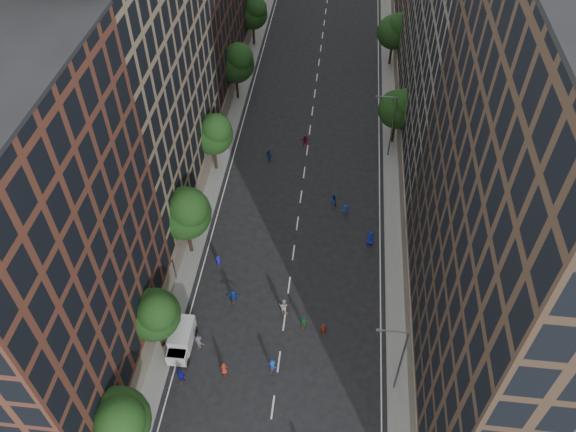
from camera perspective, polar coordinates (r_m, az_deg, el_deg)
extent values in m
plane|color=black|center=(71.06, 1.62, 4.18)|extent=(240.00, 240.00, 0.00)
cube|color=slate|center=(78.31, -6.76, 8.43)|extent=(4.00, 105.00, 0.15)
cube|color=slate|center=(77.15, 11.11, 7.17)|extent=(4.00, 105.00, 0.15)
cube|color=#532C20|center=(46.10, -25.81, -4.27)|extent=(14.00, 22.00, 30.00)
cube|color=#7E6B53|center=(61.15, -17.09, 14.20)|extent=(14.00, 26.00, 34.00)
cube|color=#422F23|center=(43.20, 24.93, -1.88)|extent=(14.00, 30.00, 36.00)
cube|color=#686156|center=(66.58, 19.44, 15.79)|extent=(14.00, 28.00, 33.00)
sphere|color=black|center=(47.24, -16.97, -19.28)|extent=(5.20, 5.20, 5.20)
sphere|color=black|center=(45.70, -16.74, -19.30)|extent=(3.90, 3.90, 3.90)
cylinder|color=black|center=(54.76, -12.86, -11.71)|extent=(0.36, 0.36, 3.70)
sphere|color=black|center=(52.02, -13.46, -9.69)|extent=(4.80, 4.80, 4.80)
sphere|color=black|center=(50.64, -13.18, -9.44)|extent=(3.60, 3.60, 3.60)
cylinder|color=black|center=(61.42, -9.98, -2.25)|extent=(0.36, 0.36, 4.22)
sphere|color=black|center=(58.67, -10.45, 0.27)|extent=(5.60, 5.60, 5.60)
sphere|color=black|center=(57.14, -10.08, 0.81)|extent=(4.20, 4.20, 4.20)
cylinder|color=black|center=(71.29, -7.40, 5.96)|extent=(0.36, 0.36, 3.87)
sphere|color=black|center=(69.12, -7.67, 8.21)|extent=(5.00, 5.00, 5.00)
sphere|color=black|center=(67.85, -7.33, 8.76)|extent=(3.75, 3.75, 3.75)
cylinder|color=black|center=(83.86, -5.20, 12.97)|extent=(0.36, 0.36, 4.05)
sphere|color=black|center=(81.95, -5.37, 15.13)|extent=(5.40, 5.40, 5.40)
sphere|color=black|center=(80.70, -5.01, 15.75)|extent=(4.05, 4.05, 4.05)
cylinder|color=black|center=(97.55, -3.51, 17.96)|extent=(0.36, 0.36, 3.78)
sphere|color=black|center=(96.01, -3.60, 19.78)|extent=(4.80, 4.80, 4.80)
sphere|color=black|center=(94.97, -3.30, 20.30)|extent=(3.60, 3.60, 3.60)
cylinder|color=black|center=(76.39, 10.68, 8.51)|extent=(0.36, 0.36, 3.74)
sphere|color=black|center=(74.43, 11.04, 10.60)|extent=(5.00, 5.00, 5.00)
sphere|color=black|center=(73.39, 11.67, 11.12)|extent=(3.75, 3.75, 3.75)
cylinder|color=black|center=(93.13, 10.40, 15.94)|extent=(0.36, 0.36, 3.96)
sphere|color=black|center=(91.45, 10.70, 17.89)|extent=(5.20, 5.20, 5.20)
sphere|color=black|center=(90.46, 11.26, 18.42)|extent=(3.90, 3.90, 3.90)
cylinder|color=#595B60|center=(49.84, 11.37, -14.35)|extent=(0.18, 0.18, 9.00)
cylinder|color=#595B60|center=(45.91, 10.67, -11.45)|extent=(2.40, 0.12, 0.12)
cube|color=#595B60|center=(45.83, 9.27, -11.40)|extent=(0.50, 0.22, 0.15)
cylinder|color=#595B60|center=(72.37, 10.54, 8.79)|extent=(0.18, 0.18, 9.00)
cylinder|color=#595B60|center=(69.72, 10.04, 11.84)|extent=(2.40, 0.12, 0.12)
cube|color=#595B60|center=(69.67, 9.11, 11.89)|extent=(0.50, 0.22, 0.15)
cube|color=silver|center=(54.98, -10.69, -11.78)|extent=(1.94, 3.32, 2.02)
cube|color=silver|center=(54.30, -11.15, -13.76)|extent=(1.84, 1.48, 1.29)
cube|color=black|center=(53.79, -11.24, -13.43)|extent=(1.66, 1.20, 0.09)
cylinder|color=black|center=(54.91, -12.08, -14.20)|extent=(0.23, 0.70, 0.70)
cylinder|color=black|center=(54.48, -10.17, -14.47)|extent=(0.23, 0.70, 0.70)
cylinder|color=black|center=(56.67, -11.17, -11.12)|extent=(0.23, 0.70, 0.70)
cylinder|color=black|center=(56.25, -9.33, -11.35)|extent=(0.23, 0.70, 0.70)
imported|color=#143AA9|center=(53.08, -1.59, -14.96)|extent=(1.11, 0.86, 1.51)
imported|color=#111391|center=(53.23, -10.81, -15.65)|extent=(1.16, 0.60, 1.90)
imported|color=maroon|center=(53.24, -6.52, -15.14)|extent=(0.84, 0.65, 1.51)
imported|color=maroon|center=(55.16, 3.60, -11.40)|extent=(0.64, 0.49, 1.57)
imported|color=#AFB0AB|center=(56.33, -0.43, -9.17)|extent=(1.11, 0.97, 1.92)
imported|color=#444449|center=(54.85, -9.03, -12.55)|extent=(1.25, 0.97, 1.71)
imported|color=#1E6633|center=(55.51, 1.61, -10.69)|extent=(1.01, 0.61, 1.62)
imported|color=#123B99|center=(57.49, -5.59, -8.13)|extent=(1.53, 0.55, 1.63)
imported|color=#131D9B|center=(62.74, 8.34, -2.25)|extent=(0.93, 0.62, 1.88)
imported|color=#1C16B8|center=(60.56, -7.10, -4.56)|extent=(0.67, 0.52, 1.62)
imported|color=#13329D|center=(66.63, 4.63, 1.60)|extent=(0.88, 0.71, 1.72)
imported|color=navy|center=(65.62, 5.87, 0.56)|extent=(1.11, 0.75, 1.59)
imported|color=#123997|center=(72.57, -1.93, 6.09)|extent=(1.07, 0.69, 1.69)
imported|color=maroon|center=(75.13, 1.76, 7.65)|extent=(1.56, 0.64, 1.63)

